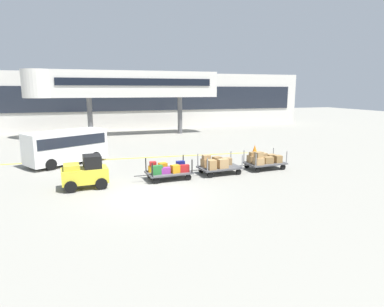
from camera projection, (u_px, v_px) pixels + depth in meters
ground_plane at (149, 195)px, 14.69m from camera, size 120.00×120.00×0.00m
apron_lead_line at (97, 160)px, 22.00m from camera, size 21.74×1.77×0.01m
terminal_building at (108, 101)px, 38.33m from camera, size 49.50×2.51×6.60m
jet_bridge at (118, 85)px, 32.62m from camera, size 18.87×3.00×6.49m
baggage_tug at (85, 173)px, 15.60m from camera, size 2.18×1.37×1.58m
baggage_cart_lead at (168, 170)px, 17.19m from camera, size 3.05×1.57×1.10m
baggage_cart_middle at (217, 164)px, 18.27m from camera, size 3.05×1.57×1.10m
baggage_cart_tail at (263, 160)px, 19.38m from camera, size 3.05×1.57×1.14m
shuttle_van at (66, 145)px, 20.65m from camera, size 5.10×4.08×2.10m
safety_cone_near at (255, 149)px, 24.69m from camera, size 0.36×0.36×0.55m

